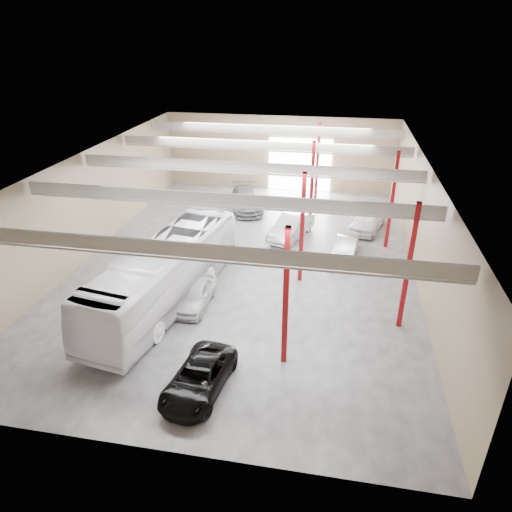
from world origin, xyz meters
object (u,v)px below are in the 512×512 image
(coach_bus, at_px, (166,273))
(car_row_a, at_px, (195,294))
(car_row_c, at_px, (246,200))
(black_sedan, at_px, (199,378))
(car_right_far, at_px, (368,219))
(car_right_near, at_px, (346,247))
(car_row_b, at_px, (291,227))

(coach_bus, xyz_separation_m, car_row_a, (1.68, -0.06, -1.16))
(coach_bus, height_order, car_row_c, coach_bus)
(car_row_c, bearing_deg, car_row_a, -107.13)
(black_sedan, height_order, car_right_far, car_right_far)
(black_sedan, bearing_deg, car_right_near, 74.19)
(car_right_near, bearing_deg, car_row_c, 147.10)
(coach_bus, xyz_separation_m, car_right_far, (11.80, 12.98, -1.02))
(car_right_near, distance_m, car_right_far, 5.47)
(black_sedan, height_order, car_right_near, car_right_near)
(car_row_a, relative_size, car_row_c, 0.71)
(coach_bus, relative_size, car_right_near, 3.18)
(coach_bus, height_order, car_right_far, coach_bus)
(black_sedan, relative_size, car_right_near, 1.11)
(car_right_near, bearing_deg, car_row_b, 156.79)
(car_right_far, bearing_deg, car_right_near, -91.19)
(black_sedan, relative_size, car_row_c, 0.80)
(car_row_a, bearing_deg, car_row_b, 68.58)
(black_sedan, xyz_separation_m, car_right_far, (7.91, 19.65, 0.20))
(car_row_b, bearing_deg, car_row_a, -93.68)
(black_sedan, relative_size, car_row_b, 0.92)
(black_sedan, bearing_deg, car_row_b, 90.41)
(car_row_c, bearing_deg, car_row_b, -66.90)
(car_row_c, bearing_deg, car_right_near, -60.06)
(car_row_b, xyz_separation_m, car_row_c, (-4.50, 5.20, 0.02))
(black_sedan, relative_size, car_right_far, 0.94)
(black_sedan, height_order, car_row_b, car_row_b)
(car_row_b, height_order, car_right_far, car_right_far)
(car_row_c, bearing_deg, car_right_far, -32.06)
(coach_bus, relative_size, car_row_a, 3.21)
(car_row_b, bearing_deg, black_sedan, -78.27)
(coach_bus, distance_m, car_right_far, 17.57)
(black_sedan, height_order, car_row_c, car_row_c)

